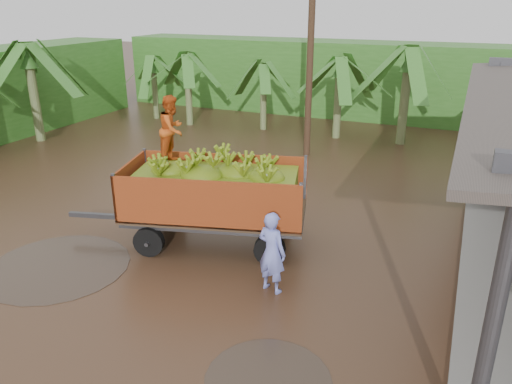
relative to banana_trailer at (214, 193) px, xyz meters
The scene contains 6 objects.
ground 1.48m from the banana_trailer, 42.20° to the right, with size 100.00×100.00×0.00m, color black.
hedge_north 15.59m from the banana_trailer, 95.40° to the left, with size 22.00×3.00×3.60m, color #2D661E.
banana_trailer is the anchor object (origin of this frame).
man_blue 2.55m from the banana_trailer, 35.68° to the right, with size 0.63×0.41×1.72m, color #7983DC.
utility_pole 8.31m from the banana_trailer, 91.64° to the left, with size 1.20×0.24×7.83m.
banana_plants 7.45m from the banana_trailer, 123.28° to the left, with size 24.21×20.20×4.09m.
Camera 1 is at (4.70, -9.16, 5.55)m, focal length 35.00 mm.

